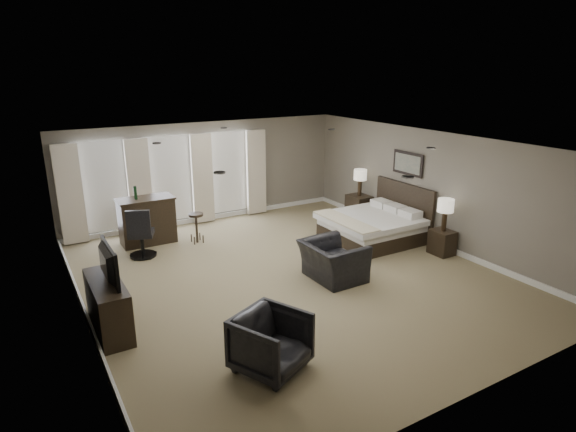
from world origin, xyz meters
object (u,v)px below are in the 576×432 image
bed (368,216)px  armchair_near (333,255)px  bar_counter (147,220)px  dresser (108,306)px  nightstand_far (359,207)px  bar_stool_right (197,228)px  armchair_far (271,340)px  desk_chair (141,232)px  nightstand_near (442,242)px  tv (105,278)px  lamp_near (445,215)px  lamp_far (360,183)px  bar_stool_left (142,231)px

bed → armchair_near: bearing=-146.3°
bar_counter → dresser: bearing=-113.5°
nightstand_far → bar_counter: size_ratio=0.53×
bar_stool_right → bar_counter: bearing=150.5°
armchair_near → armchair_far: 3.12m
bar_counter → armchair_near: bearing=-56.3°
bed → nightstand_far: bearing=58.5°
bar_counter → desk_chair: size_ratio=1.12×
nightstand_near → desk_chair: desk_chair is taller
nightstand_far → dresser: bearing=-160.0°
bar_stool_right → desk_chair: 1.36m
bed → nightstand_near: (0.89, -1.45, -0.37)m
tv → nightstand_near: bearing=-93.1°
nightstand_far → lamp_near: lamp_near is taller
lamp_far → tv: (-6.92, -2.52, -0.12)m
nightstand_far → desk_chair: size_ratio=0.59×
bed → lamp_far: (0.89, 1.45, 0.38)m
nightstand_far → bar_stool_left: (-5.52, 0.93, 0.04)m
bed → nightstand_near: 1.74m
nightstand_near → lamp_far: (0.00, 2.90, 0.75)m
nightstand_far → dresser: (-6.92, -2.52, 0.08)m
bar_counter → desk_chair: 0.86m
nightstand_far → bar_stool_right: bar_stool_right is taller
bar_counter → nightstand_far: bearing=-11.4°
nightstand_far → lamp_far: bearing=0.0°
bar_stool_left → bar_stool_right: size_ratio=1.04×
nightstand_near → tv: (-6.92, 0.38, 0.62)m
nightstand_far → armchair_far: (-5.24, -4.69, 0.12)m
bar_counter → bar_stool_right: 1.15m
bar_stool_right → lamp_near: bearing=-38.1°
armchair_far → desk_chair: size_ratio=0.80×
bar_counter → nightstand_near: bearing=-36.6°
armchair_near → nightstand_near: bearing=-94.3°
nightstand_near → bar_stool_left: 6.72m
nightstand_near → dresser: (-6.92, 0.38, 0.14)m
dresser → bar_stool_right: dresser is taller
nightstand_near → desk_chair: bearing=150.7°
lamp_near → armchair_near: (-2.81, 0.17, -0.40)m
lamp_far → bar_counter: bearing=168.6°
lamp_far → nightstand_far: bearing=0.0°
nightstand_far → lamp_far: lamp_far is taller
armchair_far → lamp_near: bearing=-6.1°
dresser → bar_counter: 3.93m
armchair_near → armchair_far: (-2.43, -1.96, -0.05)m
lamp_near → bar_stool_left: lamp_near is taller
bar_counter → bar_stool_right: bar_counter is taller
armchair_near → bar_stool_left: 4.56m
bed → lamp_near: size_ratio=2.81×
tv → bar_stool_right: (2.55, 3.04, -0.54)m
armchair_near → desk_chair: desk_chair is taller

